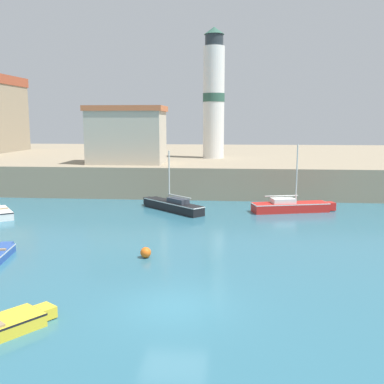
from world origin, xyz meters
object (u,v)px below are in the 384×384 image
sailboat_red_3 (291,206)px  harbor_shed_mid_row (127,135)px  mooring_buoy (146,252)px  lighthouse (214,96)px  dinghy_white_0 (1,213)px  sailboat_black_6 (173,205)px

sailboat_red_3 → harbor_shed_mid_row: bearing=150.3°
mooring_buoy → lighthouse: bearing=85.5°
mooring_buoy → dinghy_white_0: bearing=144.5°
sailboat_black_6 → mooring_buoy: bearing=-88.9°
sailboat_red_3 → mooring_buoy: sailboat_red_3 is taller
sailboat_red_3 → mooring_buoy: bearing=-125.2°
dinghy_white_0 → mooring_buoy: (12.29, -8.77, -0.04)m
sailboat_red_3 → lighthouse: size_ratio=0.47×
mooring_buoy → harbor_shed_mid_row: harbor_shed_mid_row is taller
sailboat_black_6 → mooring_buoy: 12.06m
sailboat_black_6 → lighthouse: bearing=81.3°
dinghy_white_0 → lighthouse: 25.75m
lighthouse → harbor_shed_mid_row: size_ratio=1.89×
sailboat_red_3 → harbor_shed_mid_row: harbor_shed_mid_row is taller
sailboat_black_6 → mooring_buoy: sailboat_black_6 is taller
sailboat_black_6 → harbor_shed_mid_row: 11.61m
lighthouse → sailboat_black_6: bearing=-98.7°
dinghy_white_0 → lighthouse: (14.49, 19.17, 9.26)m
mooring_buoy → lighthouse: lighthouse is taller
harbor_shed_mid_row → sailboat_red_3: bearing=-29.7°
sailboat_black_6 → sailboat_red_3: bearing=3.0°
harbor_shed_mid_row → lighthouse: bearing=41.4°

